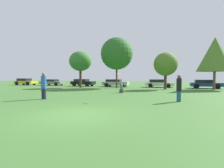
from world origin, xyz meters
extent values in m
plane|color=#3D6B2D|center=(0.00, 0.00, 0.00)|extent=(120.00, 120.00, 0.00)
cylinder|color=#191E33|center=(-4.83, 3.79, 0.37)|extent=(0.31, 0.31, 0.75)
cylinder|color=#2659A5|center=(-4.83, 3.79, 1.20)|extent=(0.37, 0.37, 0.91)
sphere|color=#8C6647|center=(-4.83, 3.79, 1.77)|extent=(0.25, 0.25, 0.25)
cylinder|color=navy|center=(4.27, 5.48, 0.34)|extent=(0.27, 0.27, 0.68)
cylinder|color=black|center=(4.27, 5.48, 1.09)|extent=(0.32, 0.32, 0.83)
sphere|color=brown|center=(4.27, 5.48, 1.61)|extent=(0.22, 0.22, 0.22)
cylinder|color=yellow|center=(0.50, 4.64, 1.78)|extent=(0.27, 0.27, 0.09)
cube|color=#3F3F47|center=(-0.87, 10.36, 0.17)|extent=(0.40, 0.33, 0.35)
cylinder|color=#337F4C|center=(-0.87, 10.36, 0.55)|extent=(0.30, 0.30, 0.41)
sphere|color=beige|center=(-0.87, 10.36, 0.86)|extent=(0.21, 0.21, 0.21)
cylinder|color=#473323|center=(-8.93, 16.62, 1.51)|extent=(0.35, 0.35, 3.01)
ellipsoid|color=#33702D|center=(-8.93, 16.62, 3.91)|extent=(3.28, 3.28, 2.91)
cylinder|color=#473323|center=(-3.57, 17.45, 1.82)|extent=(0.25, 0.25, 3.63)
sphere|color=#286023|center=(-3.57, 17.45, 4.89)|extent=(4.56, 4.56, 4.56)
cylinder|color=#473323|center=(3.13, 16.77, 1.19)|extent=(0.35, 0.35, 2.39)
sphere|color=#4C7528|center=(3.13, 16.77, 3.21)|extent=(2.98, 2.98, 2.98)
cylinder|color=brown|center=(8.87, 17.98, 1.14)|extent=(0.28, 0.28, 2.27)
cone|color=#4C7528|center=(8.87, 17.98, 4.37)|extent=(4.19, 4.19, 4.19)
cube|color=gold|center=(-23.23, 20.60, 0.56)|extent=(4.26, 1.73, 0.50)
cube|color=black|center=(-23.55, 20.60, 1.05)|extent=(2.35, 1.52, 0.48)
cylinder|color=black|center=(-21.91, 21.45, 0.36)|extent=(0.71, 0.22, 0.71)
cylinder|color=black|center=(-21.92, 19.74, 0.36)|extent=(0.71, 0.22, 0.71)
cylinder|color=black|center=(-24.55, 21.46, 0.36)|extent=(0.71, 0.22, 0.71)
cylinder|color=black|center=(-24.56, 19.75, 0.36)|extent=(0.71, 0.22, 0.71)
cube|color=slate|center=(-16.98, 20.62, 0.51)|extent=(4.50, 1.69, 0.49)
cube|color=black|center=(-17.31, 20.62, 0.95)|extent=(2.48, 1.48, 0.39)
cylinder|color=black|center=(-15.58, 21.45, 0.31)|extent=(0.62, 0.19, 0.62)
cylinder|color=black|center=(-15.59, 19.77, 0.31)|extent=(0.62, 0.19, 0.62)
cylinder|color=black|center=(-18.37, 21.46, 0.31)|extent=(0.62, 0.19, 0.62)
cylinder|color=black|center=(-18.37, 19.78, 0.31)|extent=(0.62, 0.19, 0.62)
cube|color=black|center=(-10.61, 20.62, 0.57)|extent=(3.99, 1.91, 0.52)
cube|color=black|center=(-10.91, 20.62, 1.02)|extent=(2.20, 1.68, 0.39)
cylinder|color=black|center=(-9.37, 21.56, 0.36)|extent=(0.72, 0.16, 0.71)
cylinder|color=black|center=(-9.38, 19.67, 0.36)|extent=(0.72, 0.16, 0.71)
cylinder|color=black|center=(-11.84, 21.57, 0.36)|extent=(0.72, 0.16, 0.71)
cylinder|color=black|center=(-11.85, 19.68, 0.36)|extent=(0.72, 0.16, 0.71)
cube|color=#B2B2B7|center=(-4.68, 20.51, 0.54)|extent=(4.19, 1.66, 0.57)
cube|color=black|center=(-5.00, 20.51, 1.01)|extent=(2.31, 1.46, 0.36)
cylinder|color=black|center=(-3.38, 21.33, 0.31)|extent=(0.62, 0.22, 0.62)
cylinder|color=black|center=(-3.39, 19.68, 0.31)|extent=(0.62, 0.22, 0.62)
cylinder|color=black|center=(-5.98, 21.34, 0.31)|extent=(0.62, 0.22, 0.62)
cylinder|color=black|center=(-5.98, 19.69, 0.31)|extent=(0.62, 0.22, 0.62)
cube|color=silver|center=(2.19, 21.23, 0.51)|extent=(4.19, 1.88, 0.50)
cube|color=black|center=(1.87, 21.24, 0.98)|extent=(2.31, 1.65, 0.44)
cylinder|color=black|center=(3.49, 22.16, 0.31)|extent=(0.62, 0.17, 0.62)
cylinder|color=black|center=(3.48, 20.30, 0.31)|extent=(0.62, 0.17, 0.62)
cylinder|color=black|center=(0.89, 22.17, 0.31)|extent=(0.62, 0.17, 0.62)
cylinder|color=black|center=(0.89, 20.30, 0.31)|extent=(0.62, 0.17, 0.62)
cube|color=#1E389E|center=(8.41, 20.56, 0.53)|extent=(4.05, 1.67, 0.50)
cube|color=black|center=(8.11, 20.56, 0.99)|extent=(2.23, 1.47, 0.42)
cylinder|color=black|center=(9.67, 21.39, 0.33)|extent=(0.67, 0.19, 0.67)
cylinder|color=black|center=(9.66, 19.73, 0.33)|extent=(0.67, 0.19, 0.67)
cylinder|color=black|center=(7.16, 21.40, 0.33)|extent=(0.67, 0.19, 0.67)
cylinder|color=black|center=(7.15, 19.73, 0.33)|extent=(0.67, 0.19, 0.67)
camera|label=1|loc=(3.75, -6.46, 1.59)|focal=28.02mm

